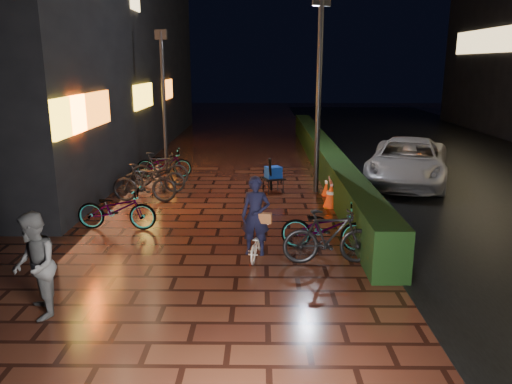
{
  "coord_description": "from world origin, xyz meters",
  "views": [
    {
      "loc": [
        1.0,
        -10.1,
        3.79
      ],
      "look_at": [
        0.9,
        0.31,
        1.1
      ],
      "focal_mm": 35.0,
      "sensor_mm": 36.0,
      "label": 1
    }
  ],
  "objects_px": {
    "cart_assembly": "(273,174)",
    "bystander_person": "(34,266)",
    "cyclist": "(256,228)",
    "traffic_barrier": "(330,190)",
    "van": "(408,161)"
  },
  "relations": [
    {
      "from": "van",
      "to": "bystander_person",
      "type": "bearing_deg",
      "value": -113.19
    },
    {
      "from": "cyclist",
      "to": "cart_assembly",
      "type": "height_order",
      "value": "cyclist"
    },
    {
      "from": "van",
      "to": "traffic_barrier",
      "type": "xyz_separation_m",
      "value": [
        -2.81,
        -2.25,
        -0.39
      ]
    },
    {
      "from": "van",
      "to": "traffic_barrier",
      "type": "distance_m",
      "value": 3.62
    },
    {
      "from": "bystander_person",
      "to": "cyclist",
      "type": "bearing_deg",
      "value": 100.39
    },
    {
      "from": "traffic_barrier",
      "to": "bystander_person",
      "type": "bearing_deg",
      "value": -128.58
    },
    {
      "from": "van",
      "to": "cart_assembly",
      "type": "distance_m",
      "value": 4.61
    },
    {
      "from": "van",
      "to": "cart_assembly",
      "type": "bearing_deg",
      "value": -143.76
    },
    {
      "from": "cyclist",
      "to": "traffic_barrier",
      "type": "relative_size",
      "value": 1.02
    },
    {
      "from": "bystander_person",
      "to": "traffic_barrier",
      "type": "relative_size",
      "value": 1.01
    },
    {
      "from": "bystander_person",
      "to": "van",
      "type": "height_order",
      "value": "bystander_person"
    },
    {
      "from": "cyclist",
      "to": "traffic_barrier",
      "type": "distance_m",
      "value": 4.79
    },
    {
      "from": "cart_assembly",
      "to": "bystander_person",
      "type": "bearing_deg",
      "value": -116.34
    },
    {
      "from": "cyclist",
      "to": "traffic_barrier",
      "type": "height_order",
      "value": "cyclist"
    },
    {
      "from": "traffic_barrier",
      "to": "cart_assembly",
      "type": "bearing_deg",
      "value": 150.76
    }
  ]
}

